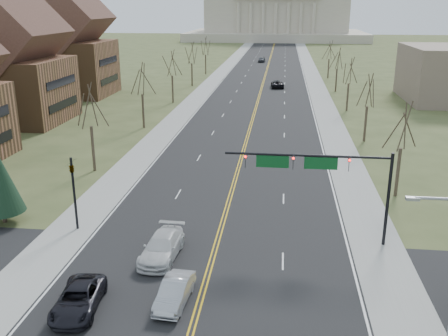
% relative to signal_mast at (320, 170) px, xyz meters
% --- Properties ---
extents(road, '(20.00, 380.00, 0.01)m').
position_rel_signal_mast_xyz_m(road, '(-7.45, 96.50, -5.76)').
color(road, black).
rests_on(road, ground).
extents(cross_road, '(120.00, 14.00, 0.01)m').
position_rel_signal_mast_xyz_m(cross_road, '(-7.45, -7.50, -5.76)').
color(cross_road, black).
rests_on(cross_road, ground).
extents(sidewalk_left, '(4.00, 380.00, 0.03)m').
position_rel_signal_mast_xyz_m(sidewalk_left, '(-19.45, 96.50, -5.75)').
color(sidewalk_left, gray).
rests_on(sidewalk_left, ground).
extents(sidewalk_right, '(4.00, 380.00, 0.03)m').
position_rel_signal_mast_xyz_m(sidewalk_right, '(4.55, 96.50, -5.75)').
color(sidewalk_right, gray).
rests_on(sidewalk_right, ground).
extents(center_line, '(0.42, 380.00, 0.01)m').
position_rel_signal_mast_xyz_m(center_line, '(-7.45, 96.50, -5.75)').
color(center_line, gold).
rests_on(center_line, road).
extents(edge_line_left, '(0.15, 380.00, 0.01)m').
position_rel_signal_mast_xyz_m(edge_line_left, '(-17.25, 96.50, -5.75)').
color(edge_line_left, silver).
rests_on(edge_line_left, road).
extents(edge_line_right, '(0.15, 380.00, 0.01)m').
position_rel_signal_mast_xyz_m(edge_line_right, '(2.35, 96.50, -5.75)').
color(edge_line_right, silver).
rests_on(edge_line_right, road).
extents(capitol, '(90.00, 60.00, 50.00)m').
position_rel_signal_mast_xyz_m(capitol, '(-7.45, 236.41, 8.44)').
color(capitol, '#B0A393').
rests_on(capitol, ground).
extents(signal_mast, '(12.12, 0.44, 7.20)m').
position_rel_signal_mast_xyz_m(signal_mast, '(0.00, 0.00, 0.00)').
color(signal_mast, black).
rests_on(signal_mast, ground).
extents(signal_left, '(0.32, 0.36, 6.00)m').
position_rel_signal_mast_xyz_m(signal_left, '(-18.95, 0.00, -2.05)').
color(signal_left, black).
rests_on(signal_left, ground).
extents(tree_r_0, '(3.74, 3.74, 8.50)m').
position_rel_signal_mast_xyz_m(tree_r_0, '(8.05, 10.50, 0.79)').
color(tree_r_0, '#372820').
rests_on(tree_r_0, ground).
extents(tree_l_0, '(3.96, 3.96, 9.00)m').
position_rel_signal_mast_xyz_m(tree_l_0, '(-22.95, 14.50, 1.18)').
color(tree_l_0, '#372820').
rests_on(tree_l_0, ground).
extents(tree_r_1, '(3.74, 3.74, 8.50)m').
position_rel_signal_mast_xyz_m(tree_r_1, '(8.05, 30.50, 0.79)').
color(tree_r_1, '#372820').
rests_on(tree_r_1, ground).
extents(tree_l_1, '(3.96, 3.96, 9.00)m').
position_rel_signal_mast_xyz_m(tree_l_1, '(-22.95, 34.50, 1.18)').
color(tree_l_1, '#372820').
rests_on(tree_l_1, ground).
extents(tree_r_2, '(3.74, 3.74, 8.50)m').
position_rel_signal_mast_xyz_m(tree_r_2, '(8.05, 50.50, 0.79)').
color(tree_r_2, '#372820').
rests_on(tree_r_2, ground).
extents(tree_l_2, '(3.96, 3.96, 9.00)m').
position_rel_signal_mast_xyz_m(tree_l_2, '(-22.95, 54.50, 1.18)').
color(tree_l_2, '#372820').
rests_on(tree_l_2, ground).
extents(tree_r_3, '(3.74, 3.74, 8.50)m').
position_rel_signal_mast_xyz_m(tree_r_3, '(8.05, 70.50, 0.79)').
color(tree_r_3, '#372820').
rests_on(tree_r_3, ground).
extents(tree_l_3, '(3.96, 3.96, 9.00)m').
position_rel_signal_mast_xyz_m(tree_l_3, '(-22.95, 74.50, 1.18)').
color(tree_l_3, '#372820').
rests_on(tree_l_3, ground).
extents(tree_r_4, '(3.74, 3.74, 8.50)m').
position_rel_signal_mast_xyz_m(tree_r_4, '(8.05, 90.50, 0.79)').
color(tree_r_4, '#372820').
rests_on(tree_r_4, ground).
extents(tree_l_4, '(3.96, 3.96, 9.00)m').
position_rel_signal_mast_xyz_m(tree_l_4, '(-22.95, 94.50, 1.18)').
color(tree_l_4, '#372820').
rests_on(tree_l_4, ground).
extents(bldg_left_mid, '(15.10, 14.28, 20.75)m').
position_rel_signal_mast_xyz_m(bldg_left_mid, '(-43.44, 36.50, 2.78)').
color(bldg_left_mid, brown).
rests_on(bldg_left_mid, ground).
extents(bldg_left_far, '(17.10, 14.28, 23.25)m').
position_rel_signal_mast_xyz_m(bldg_left_far, '(-45.44, 60.50, 3.78)').
color(bldg_left_far, brown).
rests_on(bldg_left_far, ground).
extents(car_sb_inner_lead, '(1.89, 4.55, 1.46)m').
position_rel_signal_mast_xyz_m(car_sb_inner_lead, '(-8.92, -9.43, -5.02)').
color(car_sb_inner_lead, '#A1A3A9').
rests_on(car_sb_inner_lead, road).
extents(car_sb_outer_lead, '(2.93, 5.43, 1.45)m').
position_rel_signal_mast_xyz_m(car_sb_outer_lead, '(-14.40, -10.83, -5.03)').
color(car_sb_outer_lead, black).
rests_on(car_sb_outer_lead, road).
extents(car_sb_inner_second, '(2.65, 5.83, 1.66)m').
position_rel_signal_mast_xyz_m(car_sb_inner_second, '(-11.02, -3.93, -4.92)').
color(car_sb_inner_second, silver).
rests_on(car_sb_inner_second, road).
extents(car_far_nb, '(3.02, 5.82, 1.57)m').
position_rel_signal_mast_xyz_m(car_far_nb, '(-4.10, 74.50, -4.97)').
color(car_far_nb, black).
rests_on(car_far_nb, road).
extents(car_far_sb, '(2.29, 4.95, 1.64)m').
position_rel_signal_mast_xyz_m(car_far_sb, '(-9.74, 124.98, -4.93)').
color(car_far_sb, '#47494E').
rests_on(car_far_sb, road).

